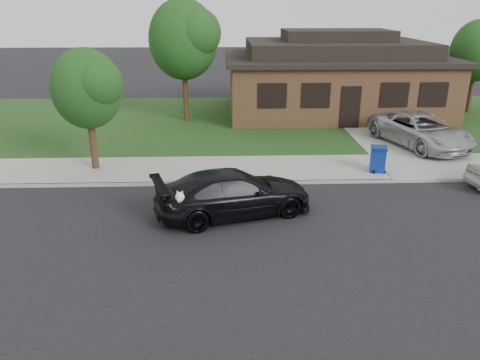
{
  "coord_description": "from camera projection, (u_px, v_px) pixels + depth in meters",
  "views": [
    {
      "loc": [
        -2.44,
        -12.34,
        6.2
      ],
      "look_at": [
        -1.97,
        1.06,
        1.1
      ],
      "focal_mm": 35.0,
      "sensor_mm": 36.0,
      "label": 1
    }
  ],
  "objects": [
    {
      "name": "sidewalk",
      "position": [
        286.0,
        169.0,
        18.46
      ],
      "size": [
        60.0,
        3.0,
        0.12
      ],
      "primitive_type": "cube",
      "color": "gray",
      "rests_on": "ground"
    },
    {
      "name": "tree_2",
      "position": [
        89.0,
        88.0,
        17.18
      ],
      "size": [
        2.73,
        2.6,
        4.59
      ],
      "color": "#332114",
      "rests_on": "ground"
    },
    {
      "name": "ground",
      "position": [
        308.0,
        227.0,
        13.81
      ],
      "size": [
        120.0,
        120.0,
        0.0
      ],
      "primitive_type": "plane",
      "color": "black",
      "rests_on": "ground"
    },
    {
      "name": "curb",
      "position": [
        292.0,
        182.0,
        17.06
      ],
      "size": [
        60.0,
        0.12,
        0.12
      ],
      "primitive_type": "cube",
      "color": "gray",
      "rests_on": "ground"
    },
    {
      "name": "driveway",
      "position": [
        393.0,
        134.0,
        23.33
      ],
      "size": [
        4.5,
        13.0,
        0.14
      ],
      "primitive_type": "cube",
      "color": "gray",
      "rests_on": "ground"
    },
    {
      "name": "sedan",
      "position": [
        233.0,
        193.0,
        14.38
      ],
      "size": [
        5.24,
        3.35,
        1.41
      ],
      "rotation": [
        0.0,
        0.0,
        1.88
      ],
      "color": "black",
      "rests_on": "ground"
    },
    {
      "name": "lawn",
      "position": [
        268.0,
        121.0,
        25.93
      ],
      "size": [
        60.0,
        13.0,
        0.13
      ],
      "primitive_type": "cube",
      "color": "#193814",
      "rests_on": "ground"
    },
    {
      "name": "minivan",
      "position": [
        420.0,
        130.0,
        20.91
      ],
      "size": [
        3.87,
        5.68,
        1.44
      ],
      "primitive_type": "imported",
      "rotation": [
        0.0,
        0.0,
        0.31
      ],
      "color": "#A8ABB0",
      "rests_on": "driveway"
    },
    {
      "name": "house",
      "position": [
        334.0,
        77.0,
        27.19
      ],
      "size": [
        12.6,
        8.6,
        4.65
      ],
      "color": "#422B1C",
      "rests_on": "ground"
    },
    {
      "name": "tree_0",
      "position": [
        186.0,
        38.0,
        24.11
      ],
      "size": [
        3.78,
        3.6,
        6.34
      ],
      "color": "#332114",
      "rests_on": "ground"
    },
    {
      "name": "recycling_bin",
      "position": [
        378.0,
        159.0,
        17.82
      ],
      "size": [
        0.72,
        0.72,
        0.98
      ],
      "rotation": [
        0.0,
        0.0,
        -0.25
      ],
      "color": "navy",
      "rests_on": "sidewalk"
    }
  ]
}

